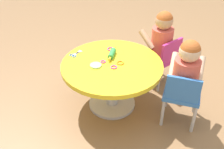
{
  "coord_description": "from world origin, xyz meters",
  "views": [
    {
      "loc": [
        -1.93,
        0.46,
        1.73
      ],
      "look_at": [
        0.0,
        0.0,
        0.35
      ],
      "focal_mm": 43.18,
      "sensor_mm": 36.0,
      "label": 1
    }
  ],
  "objects": [
    {
      "name": "child_chair_left",
      "position": [
        -0.35,
        -0.52,
        0.31
      ],
      "size": [
        0.41,
        0.41,
        0.54
      ],
      "color": "#B7B7BC",
      "rests_on": "ground"
    },
    {
      "name": "cookie_cutter_3",
      "position": [
        -0.07,
        -0.0,
        0.47
      ],
      "size": [
        0.06,
        0.06,
        0.01
      ],
      "primitive_type": "torus",
      "color": "#D83FA5",
      "rests_on": "craft_table"
    },
    {
      "name": "craft_table",
      "position": [
        0.0,
        0.0,
        0.36
      ],
      "size": [
        0.89,
        0.89,
        0.47
      ],
      "color": "silver",
      "rests_on": "ground"
    },
    {
      "name": "cookie_cutter_0",
      "position": [
        0.04,
        0.07,
        0.47
      ],
      "size": [
        0.05,
        0.05,
        0.01
      ],
      "primitive_type": "torus",
      "color": "#D83FA5",
      "rests_on": "craft_table"
    },
    {
      "name": "child_chair_right",
      "position": [
        0.23,
        -0.58,
        0.31
      ],
      "size": [
        0.4,
        0.4,
        0.54
      ],
      "color": "#B7B7BC",
      "rests_on": "ground"
    },
    {
      "name": "playdough_blob_0",
      "position": [
        -0.01,
        0.15,
        0.47
      ],
      "size": [
        0.1,
        0.1,
        0.01
      ],
      "primitive_type": "cylinder",
      "color": "#B2E58C",
      "rests_on": "craft_table"
    },
    {
      "name": "cookie_cutter_2",
      "position": [
        -0.01,
        -0.07,
        0.47
      ],
      "size": [
        0.07,
        0.07,
        0.01
      ],
      "primitive_type": "torus",
      "color": "orange",
      "rests_on": "craft_table"
    },
    {
      "name": "seated_child_left",
      "position": [
        -0.32,
        -0.54,
        0.53
      ],
      "size": [
        0.43,
        0.41,
        0.51
      ],
      "color": "#3F4772",
      "rests_on": "ground"
    },
    {
      "name": "seated_child_right",
      "position": [
        0.27,
        -0.57,
        0.53
      ],
      "size": [
        0.43,
        0.39,
        0.51
      ],
      "color": "#3F4772",
      "rests_on": "ground"
    },
    {
      "name": "cookie_cutter_1",
      "position": [
        0.25,
        -0.05,
        0.47
      ],
      "size": [
        0.07,
        0.07,
        0.01
      ],
      "primitive_type": "torus",
      "color": "#D83FA5",
      "rests_on": "craft_table"
    },
    {
      "name": "ground_plane",
      "position": [
        0.0,
        0.0,
        0.0
      ],
      "size": [
        10.0,
        10.0,
        0.0
      ],
      "primitive_type": "plane",
      "color": "olive"
    },
    {
      "name": "rolling_pin",
      "position": [
        0.12,
        -0.03,
        0.49
      ],
      "size": [
        0.22,
        0.12,
        0.05
      ],
      "color": "green",
      "rests_on": "craft_table"
    },
    {
      "name": "craft_scissors",
      "position": [
        0.23,
        0.3,
        0.47
      ],
      "size": [
        0.13,
        0.14,
        0.01
      ],
      "color": "silver",
      "rests_on": "craft_table"
    }
  ]
}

